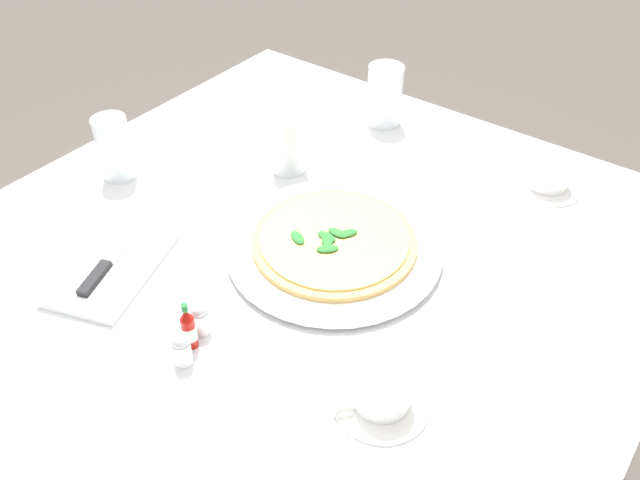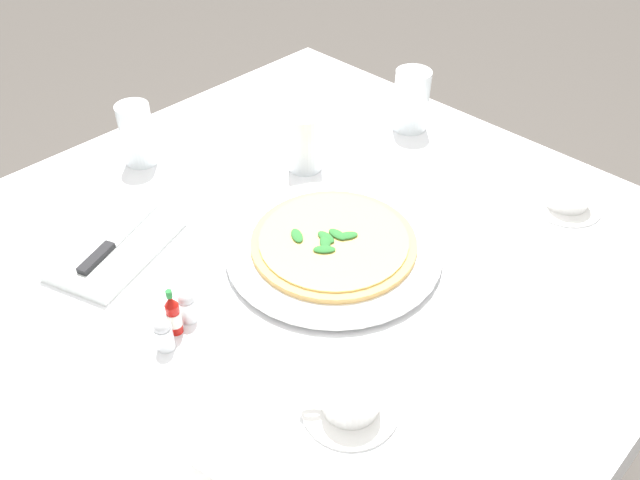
% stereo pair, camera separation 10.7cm
% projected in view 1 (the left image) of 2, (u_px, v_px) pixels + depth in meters
% --- Properties ---
extents(ground_plane, '(8.00, 8.00, 0.00)m').
position_uv_depth(ground_plane, '(310.00, 472.00, 1.56)').
color(ground_plane, '#4C4742').
extents(dining_table, '(1.12, 1.12, 0.72)m').
position_uv_depth(dining_table, '(307.00, 299.00, 1.17)').
color(dining_table, white).
rests_on(dining_table, ground_plane).
extents(pizza_plate, '(0.36, 0.36, 0.02)m').
position_uv_depth(pizza_plate, '(334.00, 247.00, 1.07)').
color(pizza_plate, white).
rests_on(pizza_plate, dining_table).
extents(pizza, '(0.27, 0.27, 0.02)m').
position_uv_depth(pizza, '(334.00, 240.00, 1.06)').
color(pizza, '#DBAD60').
rests_on(pizza, pizza_plate).
extents(coffee_cup_back_corner, '(0.13, 0.13, 0.06)m').
position_uv_depth(coffee_cup_back_corner, '(548.00, 175.00, 1.20)').
color(coffee_cup_back_corner, white).
rests_on(coffee_cup_back_corner, dining_table).
extents(coffee_cup_near_left, '(0.13, 0.13, 0.06)m').
position_uv_depth(coffee_cup_near_left, '(382.00, 390.00, 0.83)').
color(coffee_cup_near_left, white).
rests_on(coffee_cup_near_left, dining_table).
extents(water_glass_near_right, '(0.06, 0.06, 0.12)m').
position_uv_depth(water_glass_near_right, '(115.00, 150.00, 1.21)').
color(water_glass_near_right, white).
rests_on(water_glass_near_right, dining_table).
extents(water_glass_center_back, '(0.07, 0.07, 0.12)m').
position_uv_depth(water_glass_center_back, '(288.00, 146.00, 1.23)').
color(water_glass_center_back, white).
rests_on(water_glass_center_back, dining_table).
extents(water_glass_far_left, '(0.07, 0.07, 0.13)m').
position_uv_depth(water_glass_far_left, '(384.00, 99.00, 1.37)').
color(water_glass_far_left, white).
rests_on(water_glass_far_left, dining_table).
extents(napkin_folded, '(0.25, 0.20, 0.02)m').
position_uv_depth(napkin_folded, '(112.00, 265.00, 1.04)').
color(napkin_folded, white).
rests_on(napkin_folded, dining_table).
extents(dinner_knife, '(0.19, 0.09, 0.01)m').
position_uv_depth(dinner_knife, '(111.00, 257.00, 1.03)').
color(dinner_knife, silver).
rests_on(dinner_knife, napkin_folded).
extents(hot_sauce_bottle, '(0.02, 0.02, 0.08)m').
position_uv_depth(hot_sauce_bottle, '(191.00, 330.00, 0.90)').
color(hot_sauce_bottle, '#B7140F').
rests_on(hot_sauce_bottle, dining_table).
extents(salt_shaker, '(0.03, 0.03, 0.06)m').
position_uv_depth(salt_shaker, '(201.00, 319.00, 0.93)').
color(salt_shaker, white).
rests_on(salt_shaker, dining_table).
extents(pepper_shaker, '(0.03, 0.03, 0.06)m').
position_uv_depth(pepper_shaker, '(182.00, 350.00, 0.88)').
color(pepper_shaker, white).
rests_on(pepper_shaker, dining_table).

